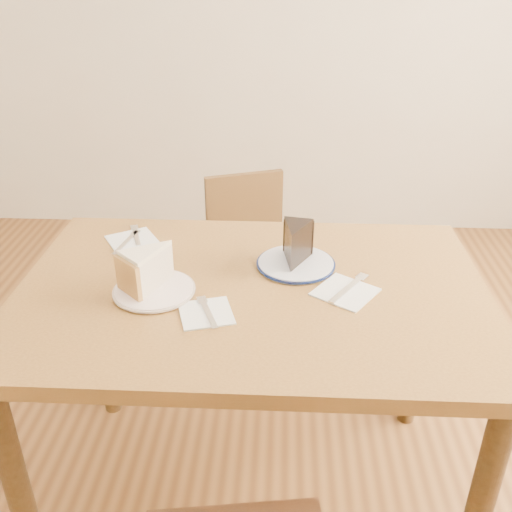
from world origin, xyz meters
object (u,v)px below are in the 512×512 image
at_px(table, 252,319).
at_px(carrot_cake, 152,268).
at_px(plate_cream, 154,290).
at_px(plate_navy, 296,264).
at_px(chair_far, 253,262).
at_px(chocolate_cake, 295,246).

xyz_separation_m(table, carrot_cake, (-0.25, -0.02, 0.16)).
bearing_deg(plate_cream, plate_navy, 23.47).
relative_size(table, plate_navy, 5.87).
relative_size(chair_far, chocolate_cake, 6.57).
relative_size(carrot_cake, chocolate_cake, 1.15).
bearing_deg(plate_navy, chair_far, 103.74).
bearing_deg(chocolate_cake, plate_navy, -144.20).
bearing_deg(table, chair_far, 93.07).
height_order(table, plate_navy, plate_navy).
distance_m(plate_navy, chocolate_cake, 0.05).
xyz_separation_m(chair_far, plate_cream, (-0.20, -0.78, 0.34)).
distance_m(plate_cream, plate_navy, 0.39).
relative_size(plate_navy, chocolate_cake, 1.80).
height_order(table, chair_far, table).
relative_size(plate_cream, plate_navy, 0.96).
xyz_separation_m(plate_cream, carrot_cake, (-0.01, 0.02, 0.05)).
distance_m(plate_cream, carrot_cake, 0.06).
distance_m(table, carrot_cake, 0.29).
height_order(chair_far, plate_cream, plate_cream).
bearing_deg(table, plate_navy, 46.09).
bearing_deg(chocolate_cake, carrot_cake, 30.54).
xyz_separation_m(table, chair_far, (-0.04, 0.74, -0.24)).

